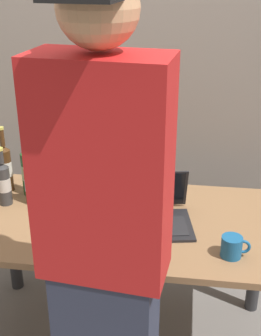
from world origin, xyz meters
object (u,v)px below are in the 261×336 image
beer_bottle_green (28,170)px  beer_bottle_brown (4,182)px  beer_bottle_amber (6,167)px  laptop (155,213)px  person_figure (105,248)px  beer_bottle_dark (31,183)px  coffee_mug (232,247)px

beer_bottle_green → beer_bottle_brown: 0.14m
beer_bottle_brown → beer_bottle_amber: (-0.04, 0.14, 0.01)m
laptop → person_figure: (-0.11, -0.56, 0.18)m
beer_bottle_amber → person_figure: (0.64, -0.75, 0.10)m
beer_bottle_dark → person_figure: bearing=-53.7°
person_figure → coffee_mug: bearing=38.0°
beer_bottle_dark → beer_bottle_green: 0.10m
beer_bottle_green → beer_bottle_amber: size_ratio=0.93×
beer_bottle_brown → beer_bottle_green: bearing=54.9°
beer_bottle_green → beer_bottle_brown: beer_bottle_green is taller
laptop → beer_bottle_brown: bearing=175.1°
beer_bottle_dark → person_figure: 0.81m
person_figure → coffee_mug: 0.58m
beer_bottle_green → beer_bottle_brown: bearing=-125.1°
beer_bottle_green → coffee_mug: bearing=-22.6°
laptop → beer_bottle_amber: 0.78m
beer_bottle_brown → coffee_mug: 1.07m
laptop → person_figure: person_figure is taller
laptop → person_figure: size_ratio=0.20×
person_figure → beer_bottle_green: bearing=125.3°
beer_bottle_brown → beer_bottle_dark: bearing=11.7°
laptop → beer_bottle_green: beer_bottle_green is taller
laptop → beer_bottle_green: bearing=164.6°
beer_bottle_amber → person_figure: 0.99m
laptop → coffee_mug: 0.39m
beer_bottle_dark → person_figure: (0.47, -0.64, 0.12)m
person_figure → coffee_mug: person_figure is taller
beer_bottle_green → person_figure: size_ratio=0.17×
laptop → beer_bottle_amber: bearing=165.4°
beer_bottle_amber → coffee_mug: beer_bottle_amber is taller
laptop → person_figure: bearing=-101.4°
laptop → beer_bottle_dark: bearing=171.6°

